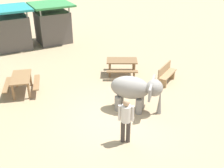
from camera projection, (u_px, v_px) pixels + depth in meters
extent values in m
plane|color=tan|center=(118.00, 116.00, 10.50)|extent=(60.00, 60.00, 0.00)
cylinder|color=gray|center=(141.00, 101.00, 10.92)|extent=(0.26, 0.26, 0.61)
cylinder|color=gray|center=(139.00, 106.00, 10.56)|extent=(0.26, 0.26, 0.61)
cylinder|color=gray|center=(120.00, 98.00, 11.11)|extent=(0.26, 0.26, 0.61)
cylinder|color=gray|center=(118.00, 104.00, 10.75)|extent=(0.26, 0.26, 0.61)
ellipsoid|color=gray|center=(130.00, 87.00, 10.53)|extent=(1.63, 1.60, 0.91)
sphere|color=gray|center=(154.00, 88.00, 10.26)|extent=(0.65, 0.65, 0.65)
cone|color=gray|center=(160.00, 102.00, 10.47)|extent=(0.20, 0.20, 1.02)
cube|color=gray|center=(153.00, 83.00, 10.65)|extent=(0.42, 0.44, 0.49)
cube|color=gray|center=(150.00, 93.00, 9.91)|extent=(0.42, 0.44, 0.49)
cylinder|color=#3F3833|center=(123.00, 131.00, 9.01)|extent=(0.14, 0.14, 0.82)
cylinder|color=#3F3833|center=(128.00, 132.00, 8.99)|extent=(0.14, 0.14, 0.82)
cylinder|color=silver|center=(126.00, 114.00, 8.67)|extent=(0.32, 0.32, 0.58)
sphere|color=tan|center=(126.00, 103.00, 8.49)|extent=(0.22, 0.22, 0.22)
cylinder|color=silver|center=(119.00, 113.00, 8.69)|extent=(0.09, 0.09, 0.55)
cylinder|color=silver|center=(133.00, 114.00, 8.64)|extent=(0.09, 0.09, 0.55)
cube|color=#9E7A51|center=(167.00, 74.00, 12.82)|extent=(1.41, 1.05, 0.06)
cube|color=#9E7A51|center=(164.00, 69.00, 12.79)|extent=(1.24, 0.76, 0.40)
cube|color=#9E7A51|center=(171.00, 75.00, 13.32)|extent=(0.25, 0.35, 0.42)
cube|color=#9E7A51|center=(163.00, 83.00, 12.53)|extent=(0.25, 0.35, 0.42)
cube|color=brown|center=(122.00, 61.00, 13.49)|extent=(1.70, 1.42, 0.06)
cylinder|color=brown|center=(110.00, 70.00, 13.39)|extent=(0.10, 0.10, 0.72)
cylinder|color=brown|center=(110.00, 65.00, 13.96)|extent=(0.10, 0.10, 0.72)
cylinder|color=brown|center=(134.00, 70.00, 13.38)|extent=(0.10, 0.10, 0.72)
cylinder|color=brown|center=(133.00, 65.00, 13.95)|extent=(0.10, 0.10, 0.72)
cube|color=brown|center=(122.00, 72.00, 13.08)|extent=(1.43, 0.93, 0.05)
cube|color=brown|center=(122.00, 62.00, 14.18)|extent=(1.43, 0.93, 0.05)
cube|color=olive|center=(21.00, 77.00, 11.83)|extent=(1.19, 1.67, 0.06)
cylinder|color=olive|center=(29.00, 91.00, 11.54)|extent=(0.10, 0.10, 0.72)
cylinder|color=olive|center=(13.00, 92.00, 11.43)|extent=(0.10, 0.10, 0.72)
cylinder|color=olive|center=(31.00, 79.00, 12.59)|extent=(0.10, 0.10, 0.72)
cylinder|color=olive|center=(16.00, 80.00, 12.47)|extent=(0.10, 0.10, 0.72)
cube|color=olive|center=(36.00, 82.00, 12.08)|extent=(0.66, 1.51, 0.05)
cube|color=olive|center=(7.00, 85.00, 11.86)|extent=(0.66, 1.51, 0.05)
cube|color=#59514C|center=(12.00, 33.00, 16.80)|extent=(2.00, 1.80, 2.00)
cube|color=teal|center=(8.00, 9.00, 16.12)|extent=(2.50, 2.50, 0.12)
cylinder|color=gray|center=(23.00, 24.00, 17.72)|extent=(0.10, 0.10, 2.40)
cylinder|color=gray|center=(29.00, 31.00, 16.45)|extent=(0.10, 0.10, 2.40)
cube|color=#59514C|center=(53.00, 27.00, 17.88)|extent=(2.00, 1.80, 2.00)
cube|color=#388C47|center=(51.00, 4.00, 17.21)|extent=(2.50, 2.50, 0.12)
cylinder|color=gray|center=(62.00, 20.00, 18.80)|extent=(0.10, 0.10, 2.40)
cylinder|color=gray|center=(70.00, 25.00, 17.53)|extent=(0.10, 0.10, 2.40)
cylinder|color=gray|center=(36.00, 23.00, 18.05)|extent=(0.10, 0.10, 2.40)
cylinder|color=gray|center=(42.00, 29.00, 16.78)|extent=(0.10, 0.10, 2.40)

